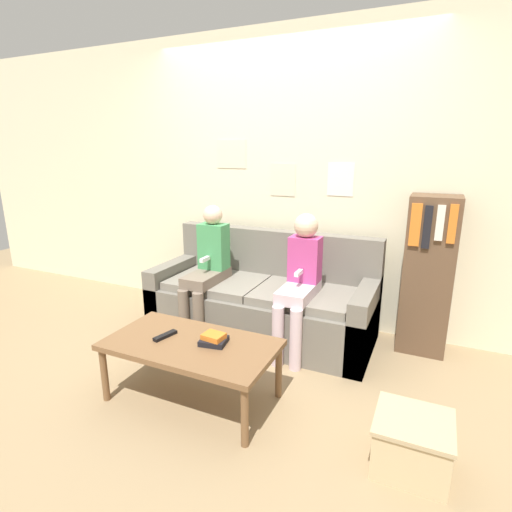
{
  "coord_description": "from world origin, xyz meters",
  "views": [
    {
      "loc": [
        1.3,
        -2.47,
        1.59
      ],
      "look_at": [
        0.0,
        0.37,
        0.74
      ],
      "focal_mm": 28.0,
      "sensor_mm": 36.0,
      "label": 1
    }
  ],
  "objects_px": {
    "person_left": "(207,265)",
    "person_right": "(300,277)",
    "couch": "(263,302)",
    "coffee_table": "(191,348)",
    "tv_remote": "(165,336)",
    "storage_box": "(412,443)",
    "bookshelf": "(428,275)"
  },
  "relations": [
    {
      "from": "couch",
      "to": "person_left",
      "type": "relative_size",
      "value": 1.7
    },
    {
      "from": "coffee_table",
      "to": "person_left",
      "type": "bearing_deg",
      "value": 114.78
    },
    {
      "from": "coffee_table",
      "to": "person_right",
      "type": "height_order",
      "value": "person_right"
    },
    {
      "from": "person_right",
      "to": "tv_remote",
      "type": "relative_size",
      "value": 6.32
    },
    {
      "from": "bookshelf",
      "to": "storage_box",
      "type": "distance_m",
      "value": 1.46
    },
    {
      "from": "person_left",
      "to": "bookshelf",
      "type": "distance_m",
      "value": 1.78
    },
    {
      "from": "coffee_table",
      "to": "person_right",
      "type": "distance_m",
      "value": 1.02
    },
    {
      "from": "coffee_table",
      "to": "tv_remote",
      "type": "bearing_deg",
      "value": -176.84
    },
    {
      "from": "coffee_table",
      "to": "person_right",
      "type": "xyz_separation_m",
      "value": [
        0.42,
        0.89,
        0.27
      ]
    },
    {
      "from": "storage_box",
      "to": "person_left",
      "type": "bearing_deg",
      "value": 152.3
    },
    {
      "from": "couch",
      "to": "tv_remote",
      "type": "height_order",
      "value": "couch"
    },
    {
      "from": "coffee_table",
      "to": "bookshelf",
      "type": "height_order",
      "value": "bookshelf"
    },
    {
      "from": "person_left",
      "to": "storage_box",
      "type": "xyz_separation_m",
      "value": [
        1.75,
        -0.92,
        -0.48
      ]
    },
    {
      "from": "bookshelf",
      "to": "couch",
      "type": "bearing_deg",
      "value": -168.04
    },
    {
      "from": "coffee_table",
      "to": "tv_remote",
      "type": "xyz_separation_m",
      "value": [
        -0.19,
        -0.01,
        0.05
      ]
    },
    {
      "from": "tv_remote",
      "to": "storage_box",
      "type": "relative_size",
      "value": 0.46
    },
    {
      "from": "bookshelf",
      "to": "person_left",
      "type": "bearing_deg",
      "value": -165.08
    },
    {
      "from": "storage_box",
      "to": "coffee_table",
      "type": "bearing_deg",
      "value": 178.61
    },
    {
      "from": "person_right",
      "to": "bookshelf",
      "type": "distance_m",
      "value": 1.0
    },
    {
      "from": "bookshelf",
      "to": "storage_box",
      "type": "relative_size",
      "value": 3.31
    },
    {
      "from": "person_right",
      "to": "bookshelf",
      "type": "height_order",
      "value": "bookshelf"
    },
    {
      "from": "couch",
      "to": "bookshelf",
      "type": "distance_m",
      "value": 1.36
    },
    {
      "from": "couch",
      "to": "person_left",
      "type": "xyz_separation_m",
      "value": [
        -0.44,
        -0.19,
        0.33
      ]
    },
    {
      "from": "coffee_table",
      "to": "person_right",
      "type": "relative_size",
      "value": 0.98
    },
    {
      "from": "person_right",
      "to": "bookshelf",
      "type": "xyz_separation_m",
      "value": [
        0.89,
        0.46,
        0.0
      ]
    },
    {
      "from": "tv_remote",
      "to": "storage_box",
      "type": "distance_m",
      "value": 1.55
    },
    {
      "from": "tv_remote",
      "to": "storage_box",
      "type": "height_order",
      "value": "tv_remote"
    },
    {
      "from": "couch",
      "to": "storage_box",
      "type": "relative_size",
      "value": 5.04
    },
    {
      "from": "couch",
      "to": "person_right",
      "type": "relative_size",
      "value": 1.72
    },
    {
      "from": "couch",
      "to": "tv_remote",
      "type": "bearing_deg",
      "value": -101.36
    },
    {
      "from": "person_left",
      "to": "person_right",
      "type": "distance_m",
      "value": 0.83
    },
    {
      "from": "couch",
      "to": "bookshelf",
      "type": "relative_size",
      "value": 1.52
    }
  ]
}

